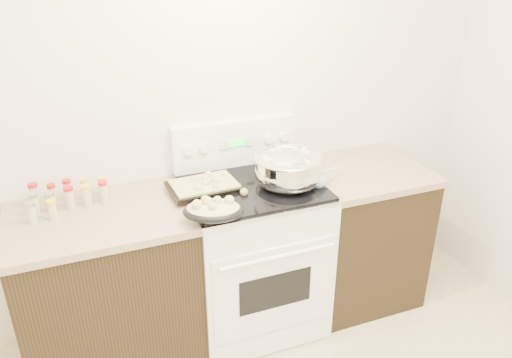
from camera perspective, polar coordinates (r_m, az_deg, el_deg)
name	(u,v)px	position (r m, az deg, el deg)	size (l,w,h in m)	color
room_shell	(330,166)	(1.16, 8.42, 1.52)	(4.10, 3.60, 2.75)	silver
counter_left	(111,287)	(2.90, -16.27, -11.76)	(0.93, 0.67, 0.92)	black
counter_right	(357,233)	(3.32, 11.51, -6.02)	(0.73, 0.67, 0.92)	black
kitchen_range	(253,252)	(3.01, -0.38, -8.37)	(0.78, 0.73, 1.22)	white
mixing_bowl	(288,170)	(2.75, 3.68, 1.00)	(0.47, 0.47, 0.22)	silver
roasting_pan	(213,209)	(2.44, -4.95, -3.49)	(0.35, 0.29, 0.11)	black
baking_sheet	(205,185)	(2.75, -5.89, -0.67)	(0.40, 0.29, 0.06)	black
wooden_spoon	(242,189)	(2.70, -1.61, -1.19)	(0.04, 0.25, 0.04)	#A98A4D
blue_ladle	(320,180)	(2.78, 7.27, -0.11)	(0.25, 0.18, 0.10)	#98C3E3
spice_jars	(65,197)	(2.75, -20.98, -1.95)	(0.40, 0.22, 0.13)	#BFB28C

